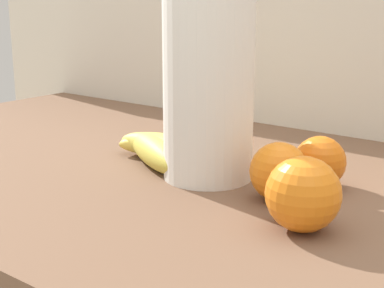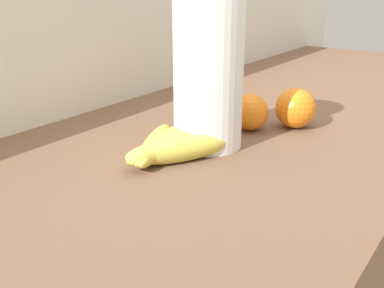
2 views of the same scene
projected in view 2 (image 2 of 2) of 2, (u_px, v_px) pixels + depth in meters
counter at (268, 274)px, 1.19m from camera, size 1.98×0.66×0.91m
wall_back at (159, 173)px, 1.31m from camera, size 2.38×0.06×1.30m
banana_bunch at (171, 145)px, 0.74m from camera, size 0.22×0.17×0.04m
orange_right at (250, 112)px, 0.87m from camera, size 0.07×0.07×0.07m
orange_back_right at (222, 106)px, 0.92m from camera, size 0.07×0.07×0.07m
orange_front at (295, 108)px, 0.88m from camera, size 0.08×0.08×0.08m
paper_towel_roll at (208, 71)px, 0.76m from camera, size 0.12×0.12×0.29m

